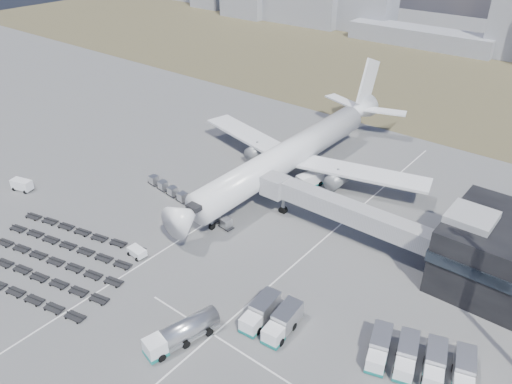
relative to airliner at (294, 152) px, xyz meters
The scene contains 14 objects.
ground 32.81m from the airliner, 90.00° to the right, with size 420.00×420.00×0.00m, color #565659.
grass_strip 77.80m from the airliner, 90.00° to the left, with size 420.00×90.00×0.01m, color brown.
lane_markings 31.41m from the airliner, 71.60° to the right, with size 47.12×110.00×0.01m.
jet_bridge 19.89m from the airliner, 36.93° to the right, with size 30.30×3.80×7.05m.
airliner is the anchor object (origin of this frame).
skyline 118.44m from the airliner, 91.92° to the left, with size 301.73×23.90×24.71m.
fuel_tanker 45.86m from the airliner, 72.41° to the right, with size 4.73×9.98×3.13m.
pushback_tug 36.35m from the airliner, 96.37° to the right, with size 2.97×1.67×1.37m, color white.
utility_van 51.57m from the airliner, 135.34° to the right, with size 3.96×1.79×2.14m, color white.
catering_truck 6.35m from the airliner, 14.93° to the right, with size 3.73×5.81×2.48m.
service_trucks_near 40.52m from the airliner, 59.01° to the right, with size 6.26×7.27×2.73m.
service_trucks_far 48.28m from the airliner, 37.35° to the right, with size 13.06×9.57×2.60m.
uld_row 22.64m from the airliner, 112.90° to the right, with size 23.21×4.27×1.57m.
baggage_dollies 47.52m from the airliner, 107.25° to the right, with size 30.12×22.07×0.65m.
Camera 1 is at (48.17, -39.74, 47.29)m, focal length 35.00 mm.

